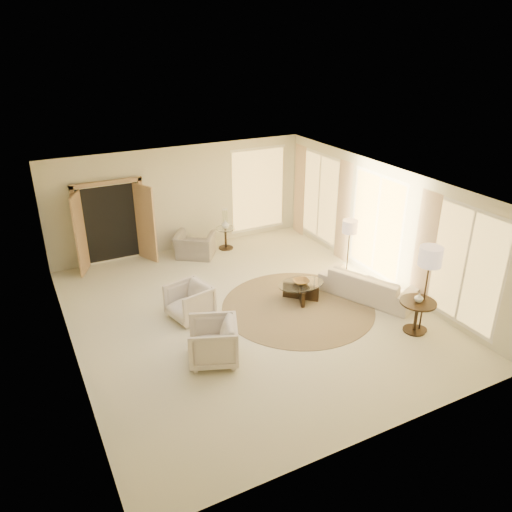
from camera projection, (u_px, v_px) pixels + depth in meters
name	position (u px, v px, depth m)	size (l,w,h in m)	color
room	(247.00, 254.00, 10.01)	(7.04, 8.04, 2.83)	beige
windows_right	(379.00, 226.00, 11.55)	(0.10, 6.40, 2.40)	#F1C260
window_back_corner	(258.00, 190.00, 14.19)	(1.70, 0.10, 2.40)	#F1C260
curtains_right	(353.00, 217.00, 12.28)	(0.06, 5.20, 2.60)	beige
french_doors	(112.00, 224.00, 12.45)	(1.95, 0.66, 2.16)	tan
area_rug	(298.00, 307.00, 10.84)	(3.31, 3.31, 0.01)	#483926
sofa	(368.00, 285.00, 11.13)	(2.13, 0.83, 0.62)	beige
armchair_left	(189.00, 300.00, 10.29)	(0.79, 0.74, 0.82)	beige
armchair_right	(213.00, 340.00, 8.91)	(0.86, 0.80, 0.88)	beige
accent_chair	(195.00, 242.00, 13.08)	(0.99, 0.64, 0.86)	gray
coffee_table	(301.00, 289.00, 11.06)	(1.26, 1.26, 0.39)	black
end_table	(417.00, 311.00, 9.79)	(0.71, 0.71, 0.67)	black
side_table	(226.00, 236.00, 13.61)	(0.52, 0.52, 0.60)	black
floor_lamp_near	(350.00, 229.00, 11.65)	(0.36, 0.36, 1.47)	black
floor_lamp_far	(430.00, 260.00, 9.38)	(0.44, 0.44, 1.81)	black
bowl	(301.00, 282.00, 10.98)	(0.36, 0.36, 0.09)	brown
end_vase	(419.00, 298.00, 9.67)	(0.18, 0.18, 0.18)	white
side_vase	(225.00, 224.00, 13.47)	(0.22, 0.22, 0.23)	white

